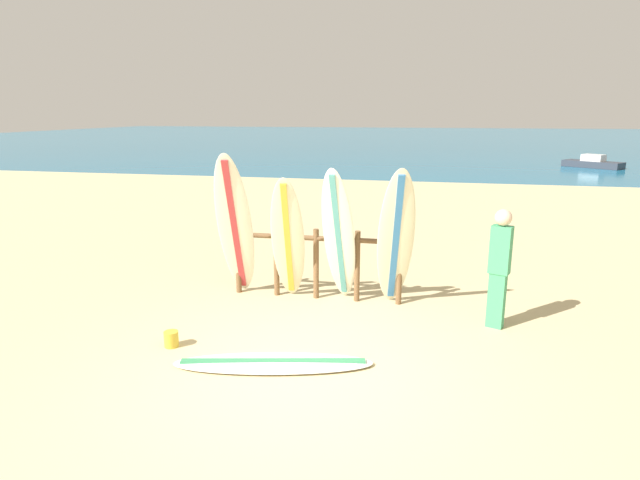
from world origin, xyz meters
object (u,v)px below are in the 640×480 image
at_px(beachgoer_standing, 499,264).
at_px(small_boat_offshore, 593,163).
at_px(surfboard_leaning_far_left, 235,227).
at_px(surfboard_leaning_center_left, 339,237).
at_px(surfboard_rack, 316,257).
at_px(surfboard_leaning_center, 396,239).
at_px(surfboard_lying_on_sand, 273,363).
at_px(surfboard_leaning_left, 288,240).
at_px(sand_bucket, 171,339).

relative_size(beachgoer_standing, small_boat_offshore, 0.56).
relative_size(surfboard_leaning_far_left, surfboard_leaning_center_left, 1.09).
bearing_deg(small_boat_offshore, surfboard_leaning_center_left, -112.80).
height_order(surfboard_rack, surfboard_leaning_center_left, surfboard_leaning_center_left).
bearing_deg(surfboard_leaning_center_left, beachgoer_standing, -8.95).
height_order(surfboard_leaning_center_left, surfboard_leaning_center, surfboard_leaning_center).
height_order(surfboard_leaning_far_left, small_boat_offshore, surfboard_leaning_far_left).
xyz_separation_m(surfboard_rack, surfboard_leaning_center_left, (0.42, -0.27, 0.42)).
distance_m(surfboard_leaning_center_left, surfboard_leaning_center, 0.86).
distance_m(surfboard_lying_on_sand, beachgoer_standing, 3.38).
relative_size(surfboard_lying_on_sand, small_boat_offshore, 0.82).
relative_size(surfboard_leaning_left, sand_bucket, 10.04).
xyz_separation_m(beachgoer_standing, small_boat_offshore, (7.56, 23.87, -0.68)).
bearing_deg(small_boat_offshore, surfboard_leaning_left, -114.38).
bearing_deg(small_boat_offshore, sand_bucket, -114.78).
distance_m(surfboard_leaning_center_left, small_boat_offshore, 25.51).
height_order(surfboard_leaning_center_left, surfboard_lying_on_sand, surfboard_leaning_center_left).
distance_m(surfboard_lying_on_sand, sand_bucket, 1.47).
distance_m(beachgoer_standing, sand_bucket, 4.53).
distance_m(surfboard_rack, beachgoer_standing, 2.82).
xyz_separation_m(surfboard_rack, surfboard_lying_on_sand, (0.01, -2.42, -0.66)).
relative_size(surfboard_rack, surfboard_lying_on_sand, 1.12).
height_order(surfboard_lying_on_sand, beachgoer_standing, beachgoer_standing).
bearing_deg(surfboard_lying_on_sand, sand_bucket, 170.76).
bearing_deg(small_boat_offshore, surfboard_lying_on_sand, -111.85).
height_order(surfboard_rack, sand_bucket, surfboard_rack).
distance_m(surfboard_leaning_left, surfboard_leaning_center, 1.66).
bearing_deg(beachgoer_standing, surfboard_lying_on_sand, -146.69).
bearing_deg(beachgoer_standing, surfboard_leaning_center, 165.97).
bearing_deg(surfboard_leaning_center_left, surfboard_leaning_center, -0.05).
height_order(surfboard_leaning_center_left, sand_bucket, surfboard_leaning_center_left).
relative_size(surfboard_leaning_center_left, small_boat_offshore, 0.74).
distance_m(surfboard_leaning_left, sand_bucket, 2.34).
height_order(surfboard_leaning_far_left, surfboard_leaning_center, surfboard_leaning_far_left).
bearing_deg(surfboard_lying_on_sand, surfboard_leaning_far_left, 121.02).
bearing_deg(surfboard_rack, sand_bucket, -123.40).
height_order(surfboard_leaning_far_left, surfboard_lying_on_sand, surfboard_leaning_far_left).
distance_m(surfboard_rack, surfboard_leaning_center_left, 0.65).
xyz_separation_m(beachgoer_standing, sand_bucket, (-4.18, -1.56, -0.83)).
bearing_deg(surfboard_rack, beachgoer_standing, -13.00).
bearing_deg(surfboard_lying_on_sand, surfboard_leaning_center_left, 79.30).
relative_size(surfboard_rack, beachgoer_standing, 1.64).
distance_m(surfboard_leaning_far_left, sand_bucket, 2.13).
bearing_deg(beachgoer_standing, surfboard_leaning_left, 174.29).
relative_size(surfboard_rack, surfboard_leaning_left, 1.34).
bearing_deg(surfboard_lying_on_sand, small_boat_offshore, 68.15).
distance_m(surfboard_leaning_far_left, surfboard_lying_on_sand, 2.65).
height_order(surfboard_leaning_left, surfboard_lying_on_sand, surfboard_leaning_left).
bearing_deg(surfboard_leaning_center, sand_bucket, -144.79).
relative_size(surfboard_leaning_center, beachgoer_standing, 1.32).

